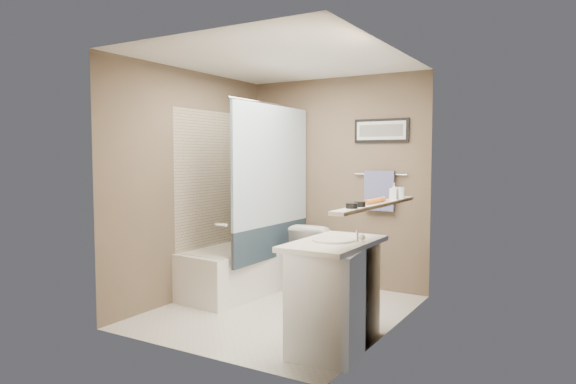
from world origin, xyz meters
The scene contains 34 objects.
ground centered at (0.00, 0.00, 0.00)m, with size 2.50×2.50×0.00m, color silver.
ceiling centered at (0.00, 0.00, 2.38)m, with size 2.20×2.50×0.04m, color white.
wall_back centered at (0.00, 1.23, 1.20)m, with size 2.20×0.04×2.40m, color brown.
wall_front centered at (0.00, -1.23, 1.20)m, with size 2.20×0.04×2.40m, color brown.
wall_left centered at (-1.08, 0.00, 1.20)m, with size 0.04×2.50×2.40m, color brown.
wall_right centered at (1.08, 0.00, 1.20)m, with size 0.04×2.50×2.40m, color brown.
tile_surround centered at (-1.09, 0.50, 1.00)m, with size 0.02×1.55×2.00m, color #BBA88D.
curtain_rod centered at (-0.40, 0.50, 2.05)m, with size 0.02×0.02×1.55m, color silver.
curtain_upper centered at (-0.40, 0.50, 1.40)m, with size 0.03×1.45×1.28m, color white.
curtain_lower centered at (-0.40, 0.50, 0.58)m, with size 0.03×1.45×0.36m, color #243643.
mirror centered at (1.09, -0.15, 1.62)m, with size 0.02×1.60×1.00m, color silver.
shelf centered at (1.04, -0.15, 1.10)m, with size 0.12×1.60×0.03m, color silver.
towel_bar centered at (0.55, 1.22, 1.30)m, with size 0.02×0.02×0.60m, color silver.
towel centered at (0.55, 1.20, 1.12)m, with size 0.34×0.05×0.44m, color #8E98CF.
art_frame centered at (0.55, 1.23, 1.78)m, with size 0.62×0.03×0.26m, color black.
art_mat centered at (0.55, 1.22, 1.78)m, with size 0.56×0.00×0.20m, color white.
art_image centered at (0.55, 1.22, 1.78)m, with size 0.50×0.00×0.13m, color #595959.
door centered at (0.55, -1.24, 1.00)m, with size 0.80×0.02×2.00m, color silver.
door_handle centered at (0.22, -1.19, 1.00)m, with size 0.02×0.02×0.10m, color silver.
bathtub centered at (-0.75, 0.41, 0.25)m, with size 0.70×1.50×0.50m, color white.
tub_rim centered at (-0.75, 0.41, 0.50)m, with size 0.56×1.36×0.02m, color beige.
toilet centered at (-0.03, 0.91, 0.38)m, with size 0.42×0.74×0.76m, color silver.
vanity centered at (0.85, -0.56, 0.40)m, with size 0.50×0.90×0.80m, color white.
countertop centered at (0.84, -0.56, 0.82)m, with size 0.54×0.96×0.04m, color beige.
sink_basin centered at (0.83, -0.56, 0.85)m, with size 0.34×0.34×0.01m, color silver.
faucet_spout centered at (1.03, -0.56, 0.89)m, with size 0.02×0.02×0.10m, color white.
faucet_knob centered at (1.03, -0.46, 0.87)m, with size 0.05×0.05×0.05m, color silver.
candle_bowl_near centered at (1.04, -0.68, 1.14)m, with size 0.09×0.09×0.04m, color black.
candle_bowl_far centered at (1.04, -0.53, 1.14)m, with size 0.09×0.09×0.04m, color black.
hair_brush_front centered at (1.04, -0.27, 1.14)m, with size 0.04×0.04×0.22m, color orange.
hair_brush_back centered at (1.04, -0.09, 1.14)m, with size 0.04×0.04×0.22m, color #CA601C.
pink_comb centered at (1.04, 0.06, 1.12)m, with size 0.03×0.16×0.01m, color pink.
glass_jar centered at (1.04, 0.43, 1.17)m, with size 0.08×0.08×0.10m, color white.
soap_bottle centered at (1.04, 0.27, 1.19)m, with size 0.07×0.07×0.15m, color #999999.
Camera 1 is at (2.54, -4.15, 1.50)m, focal length 32.00 mm.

